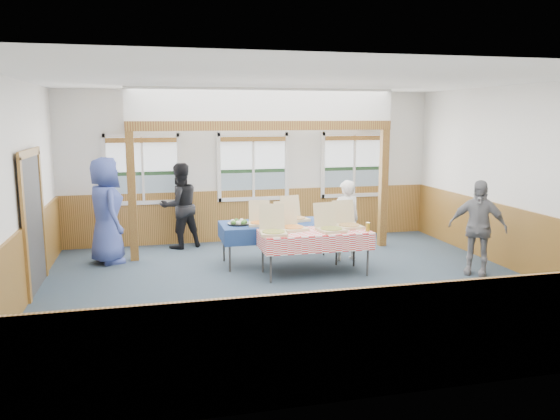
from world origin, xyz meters
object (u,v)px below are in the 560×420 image
(woman_white, at_px, (346,220))
(woman_black, at_px, (180,206))
(man_blue, at_px, (106,211))
(table_left, at_px, (279,225))
(person_grey, at_px, (477,227))
(table_right, at_px, (315,234))

(woman_white, xyz_separation_m, woman_black, (-2.94, 1.72, 0.12))
(man_blue, bearing_deg, table_left, -123.81)
(table_left, bearing_deg, man_blue, 159.06)
(table_left, distance_m, person_grey, 3.43)
(person_grey, bearing_deg, man_blue, -158.74)
(man_blue, bearing_deg, person_grey, -129.58)
(person_grey, bearing_deg, table_right, -151.81)
(table_right, relative_size, woman_white, 1.32)
(person_grey, bearing_deg, table_left, -164.05)
(table_right, height_order, woman_black, woman_black)
(woman_white, distance_m, man_blue, 4.40)
(woman_white, height_order, person_grey, person_grey)
(table_left, bearing_deg, woman_black, 129.04)
(table_left, xyz_separation_m, woman_white, (1.25, -0.08, 0.05))
(table_right, distance_m, person_grey, 2.76)
(table_right, relative_size, person_grey, 1.23)
(table_right, relative_size, man_blue, 1.02)
(woman_black, bearing_deg, woman_white, 127.76)
(woman_white, bearing_deg, table_right, 38.76)
(table_left, height_order, person_grey, person_grey)
(woman_white, bearing_deg, table_left, -7.27)
(woman_black, xyz_separation_m, man_blue, (-1.37, -0.87, 0.10))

